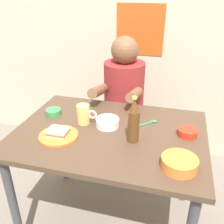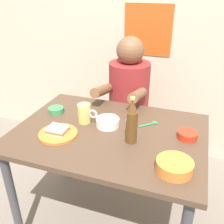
{
  "view_description": "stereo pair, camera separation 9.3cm",
  "coord_description": "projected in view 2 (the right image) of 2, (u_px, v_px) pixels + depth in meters",
  "views": [
    {
      "loc": [
        0.34,
        -1.22,
        1.51
      ],
      "look_at": [
        0.0,
        0.05,
        0.84
      ],
      "focal_mm": 40.65,
      "sensor_mm": 36.0,
      "label": 1
    },
    {
      "loc": [
        0.43,
        -1.19,
        1.51
      ],
      "look_at": [
        0.0,
        0.05,
        0.84
      ],
      "focal_mm": 40.65,
      "sensor_mm": 36.0,
      "label": 2
    }
  ],
  "objects": [
    {
      "name": "sandwich",
      "position": [
        58.0,
        130.0,
        1.43
      ],
      "size": [
        0.11,
        0.09,
        0.04
      ],
      "color": "beige",
      "rests_on": "plate_orange"
    },
    {
      "name": "sauce_bowl_chili",
      "position": [
        187.0,
        135.0,
        1.4
      ],
      "size": [
        0.11,
        0.11,
        0.04
      ],
      "color": "red",
      "rests_on": "dining_table"
    },
    {
      "name": "stool",
      "position": [
        128.0,
        133.0,
        2.21
      ],
      "size": [
        0.34,
        0.34,
        0.45
      ],
      "color": "#4C4C51",
      "rests_on": "ground"
    },
    {
      "name": "rice_bowl_white",
      "position": [
        108.0,
        122.0,
        1.52
      ],
      "size": [
        0.14,
        0.14,
        0.05
      ],
      "color": "silver",
      "rests_on": "dining_table"
    },
    {
      "name": "beer_mug",
      "position": [
        85.0,
        113.0,
        1.55
      ],
      "size": [
        0.13,
        0.08,
        0.12
      ],
      "color": "#D1BC66",
      "rests_on": "dining_table"
    },
    {
      "name": "spoon",
      "position": [
        152.0,
        124.0,
        1.55
      ],
      "size": [
        0.1,
        0.09,
        0.01
      ],
      "color": "#26A559",
      "rests_on": "dining_table"
    },
    {
      "name": "dip_bowl_green",
      "position": [
        56.0,
        110.0,
        1.68
      ],
      "size": [
        0.1,
        0.1,
        0.03
      ],
      "color": "#388C4C",
      "rests_on": "dining_table"
    },
    {
      "name": "soup_bowl_orange",
      "position": [
        174.0,
        166.0,
        1.15
      ],
      "size": [
        0.17,
        0.17,
        0.05
      ],
      "color": "orange",
      "rests_on": "dining_table"
    },
    {
      "name": "ground_plane",
      "position": [
        110.0,
        219.0,
        1.82
      ],
      "size": [
        6.0,
        6.0,
        0.0
      ],
      "primitive_type": "plane",
      "color": "slate"
    },
    {
      "name": "plate_orange",
      "position": [
        58.0,
        134.0,
        1.44
      ],
      "size": [
        0.22,
        0.22,
        0.01
      ],
      "primitive_type": "cylinder",
      "color": "orange",
      "rests_on": "dining_table"
    },
    {
      "name": "dining_table",
      "position": [
        109.0,
        144.0,
        1.52
      ],
      "size": [
        1.1,
        0.8,
        0.74
      ],
      "color": "#4C3828",
      "rests_on": "ground"
    },
    {
      "name": "wall_back",
      "position": [
        151.0,
        11.0,
        2.11
      ],
      "size": [
        4.4,
        0.09,
        2.6
      ],
      "color": "#BCB299",
      "rests_on": "ground"
    },
    {
      "name": "beer_bottle",
      "position": [
        132.0,
        122.0,
        1.33
      ],
      "size": [
        0.06,
        0.06,
        0.26
      ],
      "color": "#593819",
      "rests_on": "dining_table"
    },
    {
      "name": "person_seated",
      "position": [
        129.0,
        89.0,
        2.01
      ],
      "size": [
        0.33,
        0.56,
        0.72
      ],
      "color": "maroon",
      "rests_on": "stool"
    }
  ]
}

